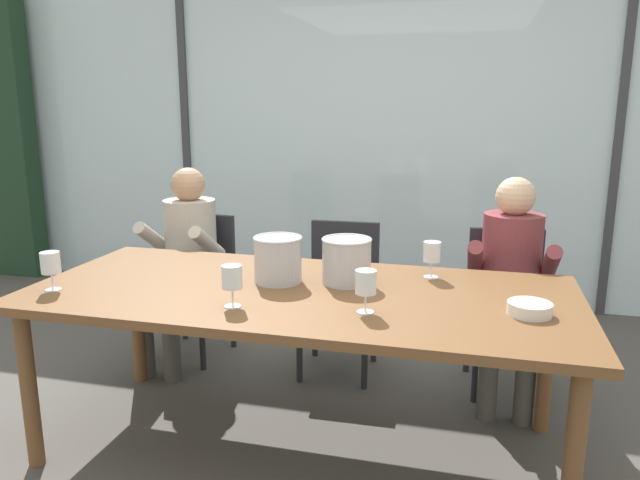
% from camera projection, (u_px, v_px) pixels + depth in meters
% --- Properties ---
extents(ground, '(14.00, 14.00, 0.00)m').
position_uv_depth(ground, '(346.00, 361.00, 3.79)').
color(ground, '#4C4742').
extents(window_glass_panel, '(7.62, 0.03, 2.60)m').
position_uv_depth(window_glass_panel, '(383.00, 140.00, 4.79)').
color(window_glass_panel, silver).
rests_on(window_glass_panel, ground).
extents(window_mullion_left, '(0.06, 0.06, 2.60)m').
position_uv_depth(window_mullion_left, '(187.00, 137.00, 5.19)').
color(window_mullion_left, '#38383D').
rests_on(window_mullion_left, ground).
extents(window_mullion_right, '(0.06, 0.06, 2.60)m').
position_uv_depth(window_mullion_right, '(618.00, 144.00, 4.35)').
color(window_mullion_right, '#38383D').
rests_on(window_mullion_right, ground).
extents(hillside_vineyard, '(13.62, 2.40, 1.70)m').
position_uv_depth(hillside_vineyard, '(426.00, 154.00, 8.93)').
color(hillside_vineyard, '#477A38').
rests_on(hillside_vineyard, ground).
extents(curtain_heavy_drape, '(0.56, 0.20, 2.60)m').
position_uv_depth(curtain_heavy_drape, '(4.00, 136.00, 5.47)').
color(curtain_heavy_drape, '#1E3823').
rests_on(curtain_heavy_drape, ground).
extents(dining_table, '(2.42, 1.08, 0.78)m').
position_uv_depth(dining_table, '(300.00, 304.00, 2.68)').
color(dining_table, brown).
rests_on(dining_table, ground).
extents(chair_near_curtain, '(0.49, 0.49, 0.89)m').
position_uv_depth(chair_near_curtain, '(198.00, 273.00, 3.88)').
color(chair_near_curtain, '#232328').
rests_on(chair_near_curtain, ground).
extents(chair_left_of_center, '(0.45, 0.45, 0.89)m').
position_uv_depth(chair_left_of_center, '(342.00, 285.00, 3.62)').
color(chair_left_of_center, '#232328').
rests_on(chair_left_of_center, ground).
extents(chair_center, '(0.49, 0.49, 0.89)m').
position_uv_depth(chair_center, '(507.00, 296.00, 3.41)').
color(chair_center, '#232328').
rests_on(chair_center, ground).
extents(person_beige_jumper, '(0.49, 0.63, 1.21)m').
position_uv_depth(person_beige_jumper, '(185.00, 252.00, 3.69)').
color(person_beige_jumper, '#B7AD9E').
rests_on(person_beige_jumper, ground).
extents(person_maroon_top, '(0.46, 0.61, 1.21)m').
position_uv_depth(person_maroon_top, '(511.00, 274.00, 3.22)').
color(person_maroon_top, brown).
rests_on(person_maroon_top, ground).
extents(ice_bucket_primary, '(0.23, 0.23, 0.21)m').
position_uv_depth(ice_bucket_primary, '(347.00, 260.00, 2.75)').
color(ice_bucket_primary, '#B7B7BC').
rests_on(ice_bucket_primary, dining_table).
extents(ice_bucket_secondary, '(0.23, 0.23, 0.22)m').
position_uv_depth(ice_bucket_secondary, '(278.00, 259.00, 2.77)').
color(ice_bucket_secondary, '#B7B7BC').
rests_on(ice_bucket_secondary, dining_table).
extents(tasting_bowl, '(0.17, 0.17, 0.05)m').
position_uv_depth(tasting_bowl, '(530.00, 309.00, 2.35)').
color(tasting_bowl, silver).
rests_on(tasting_bowl, dining_table).
extents(wine_glass_by_left_taster, '(0.08, 0.08, 0.17)m').
position_uv_depth(wine_glass_by_left_taster, '(432.00, 252.00, 2.83)').
color(wine_glass_by_left_taster, silver).
rests_on(wine_glass_by_left_taster, dining_table).
extents(wine_glass_near_bucket, '(0.08, 0.08, 0.17)m').
position_uv_depth(wine_glass_near_bucket, '(51.00, 264.00, 2.64)').
color(wine_glass_near_bucket, silver).
rests_on(wine_glass_near_bucket, dining_table).
extents(wine_glass_center_pour, '(0.08, 0.08, 0.17)m').
position_uv_depth(wine_glass_center_pour, '(366.00, 284.00, 2.35)').
color(wine_glass_center_pour, silver).
rests_on(wine_glass_center_pour, dining_table).
extents(wine_glass_by_right_taster, '(0.08, 0.08, 0.17)m').
position_uv_depth(wine_glass_by_right_taster, '(232.00, 279.00, 2.42)').
color(wine_glass_by_right_taster, silver).
rests_on(wine_glass_by_right_taster, dining_table).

